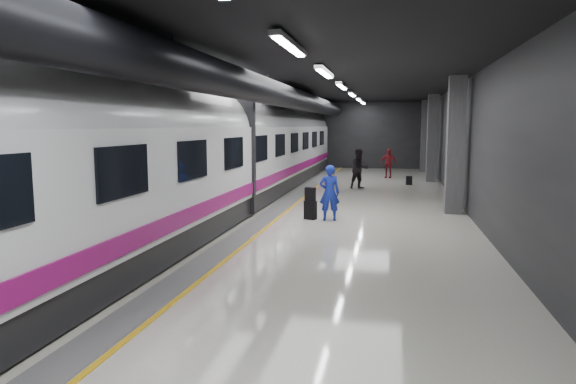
# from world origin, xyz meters

# --- Properties ---
(ground) EXTENTS (40.00, 40.00, 0.00)m
(ground) POSITION_xyz_m (0.00, 0.00, 0.00)
(ground) COLOR silver
(ground) RESTS_ON ground
(platform_hall) EXTENTS (10.02, 40.02, 4.51)m
(platform_hall) POSITION_xyz_m (-0.29, 0.96, 3.54)
(platform_hall) COLOR black
(platform_hall) RESTS_ON ground
(train) EXTENTS (3.05, 38.00, 4.05)m
(train) POSITION_xyz_m (-3.25, -0.00, 2.07)
(train) COLOR black
(train) RESTS_ON ground
(traveler_main) EXTENTS (0.69, 0.51, 1.72)m
(traveler_main) POSITION_xyz_m (0.67, -0.14, 0.86)
(traveler_main) COLOR #171FB3
(traveler_main) RESTS_ON ground
(suitcase_main) EXTENTS (0.42, 0.35, 0.58)m
(suitcase_main) POSITION_xyz_m (0.07, -0.09, 0.29)
(suitcase_main) COLOR black
(suitcase_main) RESTS_ON ground
(shoulder_bag) EXTENTS (0.35, 0.27, 0.42)m
(shoulder_bag) POSITION_xyz_m (0.06, -0.08, 0.79)
(shoulder_bag) COLOR black
(shoulder_bag) RESTS_ON suitcase_main
(traveler_far_a) EXTENTS (1.13, 1.06, 1.84)m
(traveler_far_a) POSITION_xyz_m (1.06, 8.13, 0.92)
(traveler_far_a) COLOR black
(traveler_far_a) RESTS_ON ground
(traveler_far_b) EXTENTS (1.02, 0.56, 1.64)m
(traveler_far_b) POSITION_xyz_m (2.32, 13.47, 0.82)
(traveler_far_b) COLOR maroon
(traveler_far_b) RESTS_ON ground
(suitcase_far) EXTENTS (0.30, 0.20, 0.44)m
(suitcase_far) POSITION_xyz_m (3.37, 10.20, 0.22)
(suitcase_far) COLOR black
(suitcase_far) RESTS_ON ground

